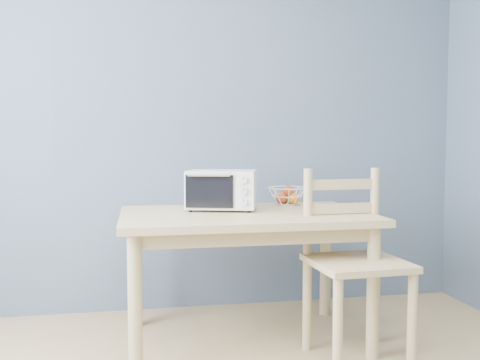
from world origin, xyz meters
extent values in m
cube|color=#4F5E6D|center=(0.00, 2.25, 1.30)|extent=(4.00, 0.01, 2.60)
cube|color=tan|center=(0.31, 1.55, 0.73)|extent=(1.40, 0.90, 0.04)
cylinder|color=tan|center=(-0.31, 1.18, 0.35)|extent=(0.07, 0.07, 0.71)
cylinder|color=tan|center=(0.93, 1.18, 0.35)|extent=(0.07, 0.07, 0.71)
cylinder|color=tan|center=(-0.31, 1.92, 0.35)|extent=(0.07, 0.07, 0.71)
cylinder|color=tan|center=(0.93, 1.92, 0.35)|extent=(0.07, 0.07, 0.71)
cube|color=silver|center=(0.20, 1.68, 0.87)|extent=(0.46, 0.37, 0.22)
cube|color=black|center=(0.15, 1.69, 0.87)|extent=(0.31, 0.29, 0.17)
cube|color=black|center=(0.11, 1.56, 0.87)|extent=(0.26, 0.08, 0.19)
cylinder|color=silver|center=(0.11, 1.54, 0.96)|extent=(0.23, 0.08, 0.01)
cube|color=silver|center=(0.30, 1.51, 0.87)|extent=(0.11, 0.04, 0.20)
cylinder|color=black|center=(0.01, 1.63, 0.76)|extent=(0.02, 0.02, 0.01)
cylinder|color=black|center=(0.33, 1.53, 0.76)|extent=(0.02, 0.02, 0.01)
cylinder|color=black|center=(0.07, 1.82, 0.76)|extent=(0.02, 0.02, 0.01)
cylinder|color=black|center=(0.39, 1.73, 0.76)|extent=(0.02, 0.02, 0.01)
cylinder|color=silver|center=(0.30, 1.50, 0.94)|extent=(0.04, 0.02, 0.04)
cylinder|color=silver|center=(0.30, 1.50, 0.87)|extent=(0.04, 0.02, 0.04)
cylinder|color=silver|center=(0.30, 1.50, 0.81)|extent=(0.04, 0.02, 0.04)
torus|color=white|center=(0.65, 1.85, 0.86)|extent=(0.28, 0.28, 0.01)
torus|color=white|center=(0.65, 1.85, 0.81)|extent=(0.22, 0.22, 0.01)
torus|color=white|center=(0.65, 1.85, 0.76)|extent=(0.13, 0.13, 0.01)
sphere|color=red|center=(0.61, 1.86, 0.79)|extent=(0.08, 0.08, 0.08)
sphere|color=orange|center=(0.68, 1.83, 0.79)|extent=(0.07, 0.07, 0.07)
sphere|color=#CB764F|center=(0.65, 1.90, 0.79)|extent=(0.07, 0.07, 0.07)
sphere|color=red|center=(0.66, 1.84, 0.84)|extent=(0.07, 0.07, 0.07)
cube|color=tan|center=(0.84, 1.17, 0.52)|extent=(0.50, 0.50, 0.03)
cylinder|color=tan|center=(0.65, 0.95, 0.25)|extent=(0.05, 0.05, 0.50)
cylinder|color=tan|center=(1.05, 0.98, 0.25)|extent=(0.05, 0.05, 0.50)
cylinder|color=tan|center=(0.62, 1.36, 0.25)|extent=(0.05, 0.05, 0.50)
cylinder|color=tan|center=(1.03, 1.38, 0.25)|extent=(0.05, 0.05, 0.50)
cylinder|color=tan|center=(0.62, 1.36, 0.75)|extent=(0.05, 0.05, 0.50)
cylinder|color=tan|center=(1.03, 1.38, 0.75)|extent=(0.05, 0.05, 0.50)
cube|color=tan|center=(0.83, 1.37, 0.65)|extent=(0.40, 0.04, 0.06)
cube|color=tan|center=(0.83, 1.37, 0.78)|extent=(0.40, 0.04, 0.06)
cube|color=tan|center=(0.83, 1.37, 0.92)|extent=(0.40, 0.04, 0.06)
camera|label=1|loc=(-0.28, -1.42, 1.15)|focal=40.00mm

